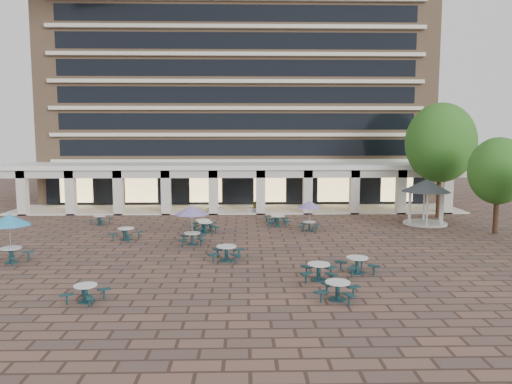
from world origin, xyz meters
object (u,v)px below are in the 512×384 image
at_px(planter_left, 216,207).
at_px(picnic_table_0, 86,292).
at_px(gazebo, 426,191).
at_px(picnic_table_1, 226,252).
at_px(picnic_table_2, 338,289).
at_px(planter_right, 256,208).

bearing_deg(planter_left, picnic_table_0, -100.02).
distance_m(gazebo, planter_left, 18.14).
relative_size(picnic_table_0, gazebo, 0.52).
bearing_deg(gazebo, picnic_table_1, -144.12).
xyz_separation_m(picnic_table_1, picnic_table_2, (5.08, -6.84, -0.03)).
bearing_deg(planter_left, planter_right, 0.00).
height_order(gazebo, planter_left, gazebo).
bearing_deg(picnic_table_2, picnic_table_1, 147.40).
relative_size(picnic_table_1, gazebo, 0.55).
bearing_deg(planter_right, planter_left, -180.00).
relative_size(picnic_table_0, planter_left, 1.32).
relative_size(planter_left, planter_right, 1.00).
bearing_deg(picnic_table_1, picnic_table_0, -122.62).
height_order(picnic_table_2, planter_left, planter_left).
height_order(picnic_table_0, picnic_table_2, picnic_table_2).
height_order(picnic_table_1, planter_left, planter_left).
relative_size(picnic_table_0, planter_right, 1.32).
height_order(picnic_table_1, picnic_table_2, picnic_table_1).
distance_m(picnic_table_0, picnic_table_2, 10.87).
xyz_separation_m(picnic_table_0, picnic_table_1, (5.80, 6.84, 0.07)).
xyz_separation_m(picnic_table_2, gazebo, (10.38, 18.03, 2.20)).
xyz_separation_m(planter_left, planter_right, (3.63, 0.00, -0.05)).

